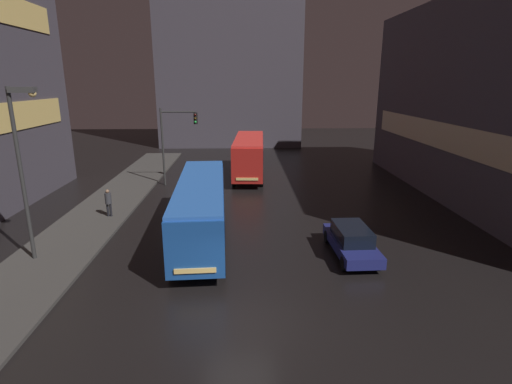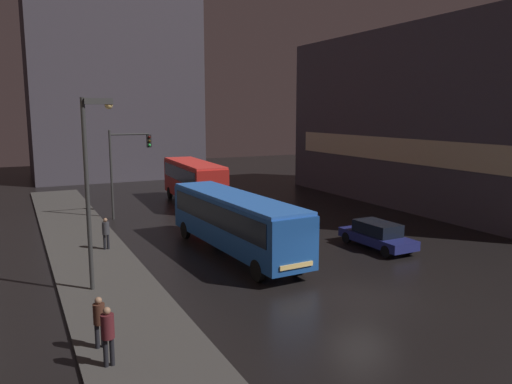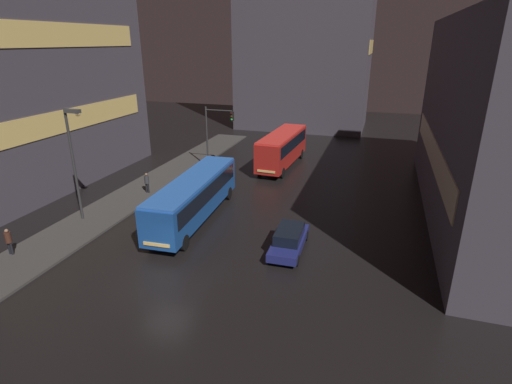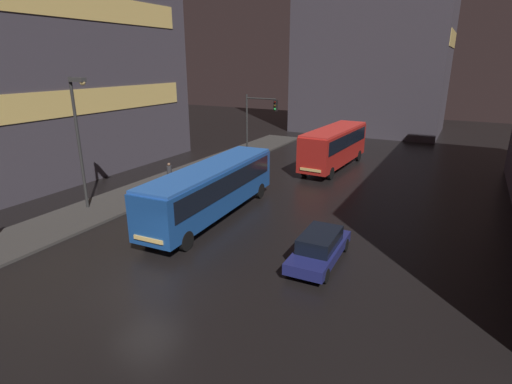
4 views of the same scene
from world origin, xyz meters
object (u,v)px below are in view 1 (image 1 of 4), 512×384
(bus_near, at_px, (201,204))
(traffic_light_main, at_px, (174,134))
(pedestrian_mid, at_px, (108,200))
(bus_far, at_px, (249,153))
(car_taxi, at_px, (351,240))
(street_lamp_sidewalk, at_px, (23,149))

(bus_near, distance_m, traffic_light_main, 12.28)
(bus_near, height_order, pedestrian_mid, bus_near)
(bus_near, xyz_separation_m, bus_far, (2.79, 14.54, 0.19))
(bus_near, distance_m, bus_far, 14.81)
(bus_far, relative_size, pedestrian_mid, 5.94)
(pedestrian_mid, bearing_deg, car_taxi, -91.86)
(bus_near, height_order, car_taxi, bus_near)
(car_taxi, bearing_deg, street_lamp_sidewalk, -0.77)
(pedestrian_mid, bearing_deg, traffic_light_main, 2.40)
(pedestrian_mid, xyz_separation_m, traffic_light_main, (2.85, 8.25, 2.99))
(bus_far, xyz_separation_m, car_taxi, (4.68, -16.95, -1.38))
(bus_far, bearing_deg, street_lamp_sidewalk, 62.09)
(bus_far, bearing_deg, bus_near, 81.95)
(car_taxi, distance_m, pedestrian_mid, 14.70)
(bus_far, bearing_deg, car_taxi, 108.23)
(traffic_light_main, bearing_deg, street_lamp_sidewalk, -106.48)
(street_lamp_sidewalk, bearing_deg, bus_near, 19.43)
(street_lamp_sidewalk, bearing_deg, car_taxi, 0.76)
(street_lamp_sidewalk, bearing_deg, pedestrian_mid, 77.18)
(traffic_light_main, bearing_deg, pedestrian_mid, -109.06)
(bus_near, xyz_separation_m, traffic_light_main, (-3.18, 11.65, 2.22))
(pedestrian_mid, bearing_deg, street_lamp_sidewalk, -171.35)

